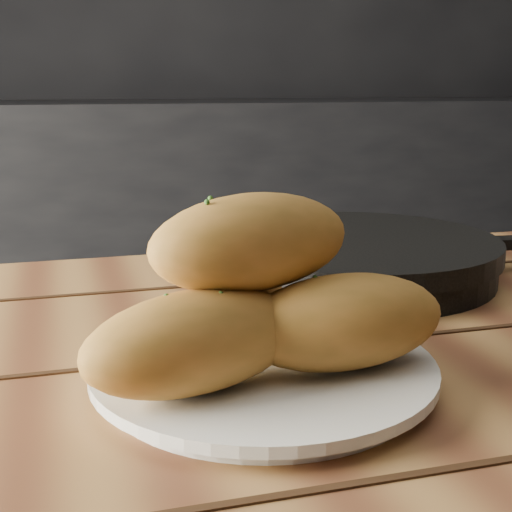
# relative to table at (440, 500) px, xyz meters

# --- Properties ---
(counter) EXTENTS (2.80, 0.60, 0.90)m
(counter) POSITION_rel_table_xyz_m (0.20, 1.94, -0.21)
(counter) COLOR black
(counter) RESTS_ON ground
(table) EXTENTS (1.64, 0.91, 0.75)m
(table) POSITION_rel_table_xyz_m (0.00, 0.00, 0.00)
(table) COLOR olive
(table) RESTS_ON ground
(plate) EXTENTS (0.24, 0.24, 0.02)m
(plate) POSITION_rel_table_xyz_m (-0.13, 0.04, 0.10)
(plate) COLOR white
(plate) RESTS_ON table
(bread_rolls) EXTENTS (0.27, 0.23, 0.12)m
(bread_rolls) POSITION_rel_table_xyz_m (-0.13, 0.04, 0.16)
(bread_rolls) COLOR #AE7230
(bread_rolls) RESTS_ON plate
(skillet) EXTENTS (0.45, 0.32, 0.05)m
(skillet) POSITION_rel_table_xyz_m (0.05, 0.29, 0.11)
(skillet) COLOR black
(skillet) RESTS_ON table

